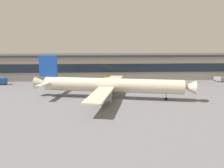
% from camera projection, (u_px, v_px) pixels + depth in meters
% --- Properties ---
extents(ground_plane, '(600.00, 600.00, 0.00)m').
position_uv_depth(ground_plane, '(123.00, 100.00, 94.82)').
color(ground_plane, slate).
extents(terminal_building, '(177.86, 19.48, 14.31)m').
position_uv_depth(terminal_building, '(115.00, 66.00, 146.71)').
color(terminal_building, gray).
rests_on(terminal_building, ground_plane).
extents(airliner, '(63.39, 54.77, 16.67)m').
position_uv_depth(airliner, '(110.00, 85.00, 97.50)').
color(airliner, beige).
rests_on(airliner, ground_plane).
extents(follow_me_car, '(3.89, 4.75, 1.85)m').
position_uv_depth(follow_me_car, '(64.00, 81.00, 131.11)').
color(follow_me_car, '#2651A5').
rests_on(follow_me_car, ground_plane).
extents(stair_truck, '(6.32, 3.37, 3.55)m').
position_uv_depth(stair_truck, '(0.00, 81.00, 126.27)').
color(stair_truck, '#2651A5').
rests_on(stair_truck, ground_plane).
extents(crew_van, '(3.87, 5.64, 2.55)m').
position_uv_depth(crew_van, '(219.00, 79.00, 136.36)').
color(crew_van, gray).
rests_on(crew_van, ground_plane).
extents(fuel_truck, '(8.74, 4.11, 3.35)m').
position_uv_depth(fuel_truck, '(112.00, 80.00, 128.58)').
color(fuel_truck, yellow).
rests_on(fuel_truck, ground_plane).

